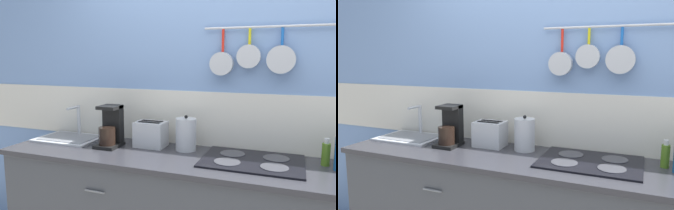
{
  "view_description": "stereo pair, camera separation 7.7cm",
  "coord_description": "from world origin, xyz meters",
  "views": [
    {
      "loc": [
        0.38,
        -1.96,
        1.57
      ],
      "look_at": [
        -0.38,
        0.0,
        1.26
      ],
      "focal_mm": 35.0,
      "sensor_mm": 36.0,
      "label": 1
    },
    {
      "loc": [
        0.45,
        -1.93,
        1.57
      ],
      "look_at": [
        -0.38,
        0.0,
        1.26
      ],
      "focal_mm": 35.0,
      "sensor_mm": 36.0,
      "label": 2
    }
  ],
  "objects": [
    {
      "name": "coffee_maker",
      "position": [
        -0.86,
        0.06,
        1.04
      ],
      "size": [
        0.16,
        0.2,
        0.3
      ],
      "color": "black",
      "rests_on": "countertop"
    },
    {
      "name": "countertop",
      "position": [
        0.0,
        0.0,
        0.9
      ],
      "size": [
        3.1,
        0.62,
        0.03
      ],
      "color": "#2D2D33",
      "rests_on": "cabinet_base"
    },
    {
      "name": "wall_back",
      "position": [
        0.0,
        0.35,
        1.27
      ],
      "size": [
        7.2,
        0.14,
        2.6
      ],
      "color": "#7293C6",
      "rests_on": "ground_plane"
    },
    {
      "name": "bottle_vinegar",
      "position": [
        0.58,
        0.15,
        0.99
      ],
      "size": [
        0.05,
        0.05,
        0.17
      ],
      "color": "#4C721E",
      "rests_on": "countertop"
    },
    {
      "name": "kettle",
      "position": [
        -0.31,
        0.16,
        1.03
      ],
      "size": [
        0.14,
        0.14,
        0.25
      ],
      "color": "#B7BABF",
      "rests_on": "countertop"
    },
    {
      "name": "toaster",
      "position": [
        -0.58,
        0.16,
        1.01
      ],
      "size": [
        0.23,
        0.17,
        0.19
      ],
      "color": "#B7BABF",
      "rests_on": "countertop"
    },
    {
      "name": "cooktop",
      "position": [
        0.16,
        0.06,
        0.93
      ],
      "size": [
        0.62,
        0.46,
        0.01
      ],
      "color": "black",
      "rests_on": "countertop"
    },
    {
      "name": "sink_basin",
      "position": [
        -1.27,
        0.12,
        0.94
      ],
      "size": [
        0.49,
        0.35,
        0.25
      ],
      "color": "#B7BABF",
      "rests_on": "countertop"
    }
  ]
}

